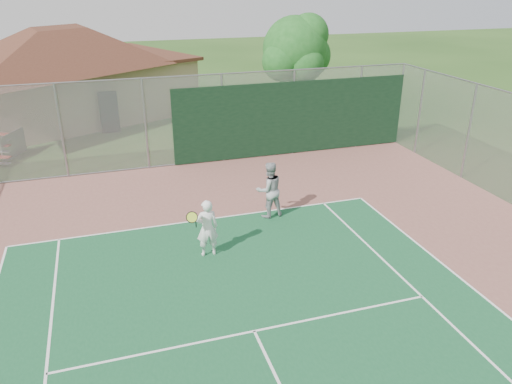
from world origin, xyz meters
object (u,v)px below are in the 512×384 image
clubhouse (64,64)px  tree (297,51)px  player_white_front (207,228)px  player_grey_back (269,190)px

clubhouse → tree: size_ratio=2.80×
tree → player_white_front: tree is taller
clubhouse → player_grey_back: (6.18, -14.75, -1.87)m
clubhouse → player_white_front: bearing=-100.5°
player_white_front → player_grey_back: 2.92m
player_grey_back → clubhouse: bearing=-74.1°
tree → player_grey_back: size_ratio=2.99×
clubhouse → player_white_front: 17.06m
tree → player_grey_back: (-5.02, -10.53, -2.61)m
clubhouse → tree: 11.99m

